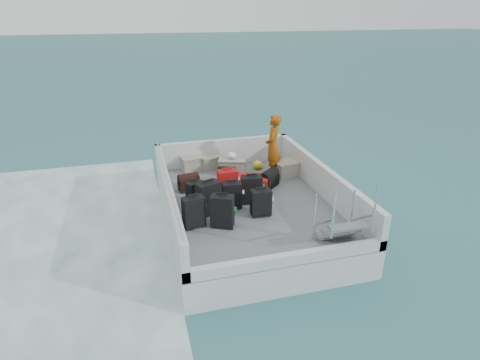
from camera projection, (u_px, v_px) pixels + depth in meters
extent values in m
plane|color=#1A545E|center=(248.00, 226.00, 9.08)|extent=(160.00, 160.00, 0.00)
plane|color=white|center=(15.00, 258.00, 7.92)|extent=(10.00, 10.00, 0.00)
cube|color=silver|center=(248.00, 215.00, 8.97)|extent=(3.60, 5.00, 0.60)
cube|color=slate|center=(248.00, 202.00, 8.84)|extent=(3.30, 4.70, 0.02)
cube|color=silver|center=(168.00, 196.00, 8.28)|extent=(0.14, 5.00, 0.70)
cube|color=silver|center=(321.00, 179.00, 9.12)|extent=(0.14, 5.00, 0.70)
cube|color=silver|center=(223.00, 152.00, 10.86)|extent=(3.60, 0.14, 0.70)
cube|color=silver|center=(290.00, 259.00, 6.65)|extent=(3.60, 0.14, 0.20)
cylinder|color=silver|center=(167.00, 179.00, 8.12)|extent=(0.04, 4.80, 0.04)
cube|color=black|center=(194.00, 212.00, 7.69)|extent=(0.45, 0.31, 0.64)
cube|color=black|center=(208.00, 199.00, 8.17)|extent=(0.54, 0.42, 0.71)
cube|color=black|center=(195.00, 193.00, 8.63)|extent=(0.42, 0.38, 0.53)
cube|color=black|center=(222.00, 212.00, 7.70)|extent=(0.50, 0.41, 0.66)
cube|color=black|center=(232.00, 196.00, 8.44)|extent=(0.41, 0.26, 0.59)
cube|color=maroon|center=(228.00, 183.00, 9.05)|extent=(0.44, 0.28, 0.60)
cube|color=black|center=(261.00, 203.00, 8.15)|extent=(0.42, 0.26, 0.57)
cube|color=black|center=(251.00, 190.00, 8.68)|extent=(0.47, 0.31, 0.62)
cube|color=maroon|center=(251.00, 183.00, 9.41)|extent=(0.90, 0.72, 0.31)
cube|color=gray|center=(193.00, 164.00, 10.51)|extent=(0.63, 0.48, 0.35)
cube|color=gray|center=(211.00, 162.00, 10.63)|extent=(0.62, 0.50, 0.33)
cube|color=gray|center=(232.00, 167.00, 10.27)|extent=(0.74, 0.61, 0.38)
cube|color=gray|center=(287.00, 169.00, 10.14)|extent=(0.67, 0.53, 0.36)
ellipsoid|color=gold|center=(258.00, 165.00, 10.62)|extent=(0.28, 0.26, 0.22)
ellipsoid|color=white|center=(232.00, 156.00, 10.16)|extent=(0.24, 0.24, 0.18)
imported|color=#CB6613|center=(273.00, 146.00, 9.91)|extent=(0.61, 0.69, 1.58)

